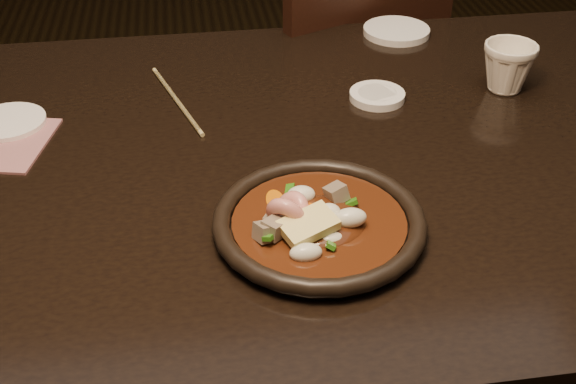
{
  "coord_description": "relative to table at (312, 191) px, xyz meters",
  "views": [
    {
      "loc": [
        -0.17,
        -0.88,
        1.31
      ],
      "look_at": [
        -0.06,
        -0.17,
        0.8
      ],
      "focal_mm": 45.0,
      "sensor_mm": 36.0,
      "label": 1
    }
  ],
  "objects": [
    {
      "name": "plate",
      "position": [
        -0.03,
        -0.19,
        0.09
      ],
      "size": [
        0.26,
        0.26,
        0.03
      ],
      "color": "black",
      "rests_on": "table"
    },
    {
      "name": "chair",
      "position": [
        0.16,
        0.61,
        -0.17
      ],
      "size": [
        0.58,
        0.58,
        0.93
      ],
      "rotation": [
        0.0,
        0.0,
        3.57
      ],
      "color": "black",
      "rests_on": "floor"
    },
    {
      "name": "stirfry",
      "position": [
        -0.04,
        -0.2,
        0.1
      ],
      "size": [
        0.15,
        0.16,
        0.07
      ],
      "color": "#38180A",
      "rests_on": "plate"
    },
    {
      "name": "tea_cup",
      "position": [
        0.35,
        0.13,
        0.12
      ],
      "size": [
        0.1,
        0.1,
        0.09
      ],
      "primitive_type": "imported",
      "rotation": [
        0.0,
        0.0,
        -0.24
      ],
      "color": "#F0E5CF",
      "rests_on": "table"
    },
    {
      "name": "table",
      "position": [
        0.0,
        0.0,
        0.0
      ],
      "size": [
        1.6,
        0.9,
        0.75
      ],
      "color": "black",
      "rests_on": "floor"
    },
    {
      "name": "saucer_right",
      "position": [
        0.23,
        0.39,
        0.08
      ],
      "size": [
        0.13,
        0.13,
        0.01
      ],
      "primitive_type": "cylinder",
      "color": "white",
      "rests_on": "table"
    },
    {
      "name": "chopsticks",
      "position": [
        -0.19,
        0.17,
        0.08
      ],
      "size": [
        0.08,
        0.24,
        0.01
      ],
      "rotation": [
        0.0,
        0.0,
        0.3
      ],
      "color": "tan",
      "rests_on": "table"
    },
    {
      "name": "saucer_left",
      "position": [
        -0.45,
        0.13,
        0.08
      ],
      "size": [
        0.11,
        0.11,
        0.01
      ],
      "primitive_type": "cylinder",
      "color": "white",
      "rests_on": "table"
    },
    {
      "name": "soy_dish",
      "position": [
        0.13,
        0.13,
        0.08
      ],
      "size": [
        0.09,
        0.09,
        0.01
      ],
      "primitive_type": "cylinder",
      "color": "white",
      "rests_on": "table"
    }
  ]
}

